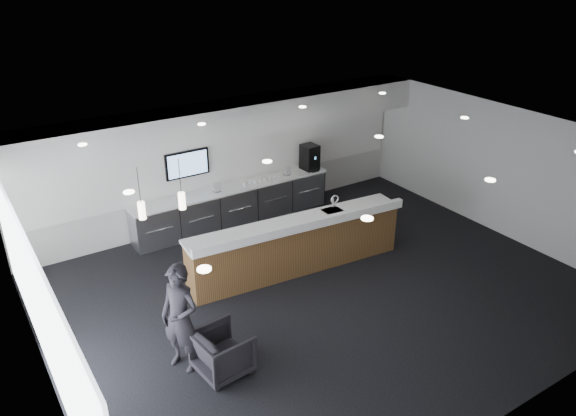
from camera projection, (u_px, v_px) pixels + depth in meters
ground at (322, 292)px, 10.97m from camera, size 10.00×10.00×0.00m
ceiling at (327, 147)px, 9.70m from camera, size 10.00×8.00×0.02m
back_wall at (225, 161)px, 13.37m from camera, size 10.00×0.02×3.00m
left_wall at (37, 311)px, 7.87m from camera, size 0.02×8.00×3.00m
right_wall at (501, 170)px, 12.79m from camera, size 0.02×8.00×3.00m
soffit_bulkhead at (232, 118)px, 12.54m from camera, size 10.00×0.90×0.70m
alcove_panel at (225, 157)px, 13.31m from camera, size 9.80×0.06×1.40m
window_blinds_wall at (40, 310)px, 7.89m from camera, size 0.04×7.36×2.55m
back_credenza at (234, 205)px, 13.53m from camera, size 5.06×0.66×0.95m
wall_tv at (187, 164)px, 12.75m from camera, size 1.05×0.08×0.62m
pendant_left at (182, 201)px, 9.44m from camera, size 0.12×0.12×0.30m
pendant_right at (142, 211)px, 9.10m from camera, size 0.12×0.12×0.30m
ceiling_can_lights at (327, 148)px, 9.71m from camera, size 7.00×5.00×0.02m
service_counter at (297, 245)px, 11.52m from camera, size 4.74×1.18×1.49m
coffee_machine at (310, 157)px, 14.26m from camera, size 0.39×0.51×0.65m
info_sign_left at (217, 187)px, 12.98m from camera, size 0.18×0.04×0.25m
info_sign_right at (288, 171)px, 13.95m from camera, size 0.18×0.04×0.24m
armchair at (223, 352)px, 8.80m from camera, size 0.89×0.87×0.74m
lounge_guest at (180, 318)px, 8.68m from camera, size 0.71×0.81×1.85m
cup_0 at (279, 176)px, 13.85m from camera, size 0.10×0.10×0.09m
cup_1 at (275, 177)px, 13.78m from camera, size 0.14×0.14×0.09m
cup_2 at (270, 178)px, 13.71m from camera, size 0.12×0.12×0.09m
cup_3 at (265, 179)px, 13.64m from camera, size 0.13×0.13×0.09m
cup_4 at (260, 180)px, 13.57m from camera, size 0.14×0.14×0.09m
cup_5 at (255, 182)px, 13.50m from camera, size 0.11×0.11×0.09m
cup_6 at (250, 183)px, 13.44m from camera, size 0.14×0.14×0.09m
cup_7 at (245, 184)px, 13.37m from camera, size 0.12×0.12×0.09m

